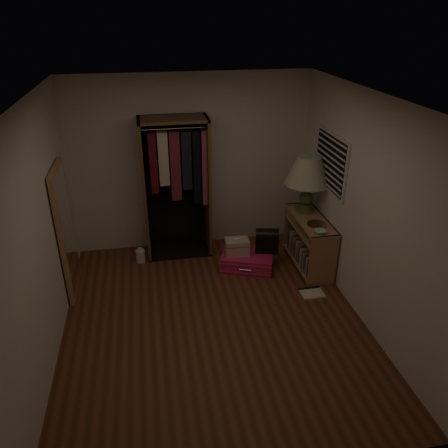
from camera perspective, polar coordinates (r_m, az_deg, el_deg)
The scene contains 13 objects.
ground at distance 5.36m, azimuth -1.35°, elevation -12.46°, with size 4.00×4.00×0.00m, color #582C19.
room_walls at distance 4.62m, azimuth -0.71°, elevation 2.63°, with size 3.52×4.02×2.60m.
console_bookshelf at distance 6.34m, azimuth 10.92°, elevation -2.00°, with size 0.42×1.12×0.75m.
open_wardrobe at distance 6.29m, azimuth -6.00°, elevation 6.24°, with size 0.96×0.50×2.05m.
floor_mirror at distance 5.81m, azimuth -19.92°, elevation -0.94°, with size 0.06×0.80×1.70m.
pink_suitcase at distance 6.29m, azimuth 3.09°, elevation -4.74°, with size 0.88×0.76×0.23m.
train_case at distance 6.16m, azimuth 1.71°, elevation -2.96°, with size 0.35×0.25×0.24m.
black_bag at distance 6.23m, azimuth 5.63°, elevation -2.04°, with size 0.36×0.27×0.35m.
table_lamp at distance 6.16m, azimuth 10.96°, elevation 6.73°, with size 0.72×0.72×0.80m.
brass_tray at distance 5.98m, azimuth 12.04°, elevation -0.04°, with size 0.31×0.31×0.02m.
ceramic_bowl at distance 5.77m, azimuth 12.41°, elevation -0.98°, with size 0.15×0.15×0.04m, color #A8CAB0.
white_jug at distance 6.53m, azimuth -10.85°, elevation -4.08°, with size 0.14×0.14×0.23m.
floor_book at distance 5.91m, azimuth 11.34°, elevation -8.75°, with size 0.30×0.24×0.03m.
Camera 1 is at (-0.63, -4.12, 3.37)m, focal length 35.00 mm.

